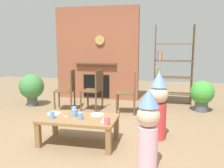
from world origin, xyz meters
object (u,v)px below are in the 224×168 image
at_px(birthday_cake_slice, 104,120).
at_px(child_with_cone_hat, 148,127).
at_px(dining_chair_left, 69,87).
at_px(dining_chair_right, 130,89).
at_px(paper_cup_near_left, 52,115).
at_px(paper_plate_front, 54,113).
at_px(paper_cup_far_left, 107,121).
at_px(paper_cup_far_right, 81,116).
at_px(potted_plant_tall, 202,94).
at_px(paper_cup_near_right, 74,110).
at_px(potted_plant_short, 32,87).
at_px(coffee_table, 79,121).
at_px(paper_plate_rear, 97,115).
at_px(bookshelf, 171,68).
at_px(dining_chair_middle, 95,88).
at_px(paper_cup_center, 74,113).
at_px(child_in_pink, 158,104).

distance_m(birthday_cake_slice, child_with_cone_hat, 0.74).
height_order(dining_chair_left, dining_chair_right, same).
height_order(paper_cup_near_left, birthday_cake_slice, paper_cup_near_left).
relative_size(paper_plate_front, birthday_cake_slice, 2.06).
distance_m(paper_cup_far_left, paper_cup_far_right, 0.45).
bearing_deg(potted_plant_tall, paper_cup_near_right, -137.98).
bearing_deg(potted_plant_short, paper_cup_near_right, -43.88).
height_order(birthday_cake_slice, child_with_cone_hat, child_with_cone_hat).
bearing_deg(paper_cup_far_right, paper_cup_near_right, 125.30).
bearing_deg(potted_plant_short, birthday_cake_slice, -41.39).
distance_m(coffee_table, paper_cup_far_left, 0.54).
xyz_separation_m(paper_plate_rear, child_with_cone_hat, (0.80, -0.70, 0.11)).
relative_size(bookshelf, birthday_cake_slice, 19.00).
distance_m(paper_cup_far_right, dining_chair_middle, 1.87).
xyz_separation_m(paper_cup_near_left, paper_plate_rear, (0.58, 0.31, -0.05)).
bearing_deg(birthday_cake_slice, dining_chair_left, 124.62).
bearing_deg(dining_chair_right, paper_cup_near_right, 59.45).
xyz_separation_m(coffee_table, paper_cup_far_right, (0.06, -0.08, 0.11)).
height_order(paper_cup_center, child_in_pink, child_in_pink).
height_order(paper_cup_far_right, dining_chair_left, dining_chair_left).
bearing_deg(dining_chair_left, paper_cup_near_right, 105.67).
distance_m(coffee_table, potted_plant_short, 2.62).
distance_m(paper_cup_center, potted_plant_short, 2.54).
height_order(coffee_table, dining_chair_right, dining_chair_right).
height_order(paper_cup_far_left, paper_plate_rear, paper_cup_far_left).
bearing_deg(bookshelf, dining_chair_middle, -148.26).
distance_m(paper_cup_near_left, paper_cup_center, 0.32).
bearing_deg(child_with_cone_hat, dining_chair_left, -22.43).
bearing_deg(dining_chair_left, birthday_cake_slice, 114.97).
distance_m(dining_chair_middle, potted_plant_tall, 2.31).
height_order(child_in_pink, dining_chair_right, child_in_pink).
bearing_deg(paper_plate_rear, dining_chair_middle, 106.97).
xyz_separation_m(coffee_table, paper_cup_far_left, (0.48, -0.23, 0.11)).
distance_m(coffee_table, dining_chair_left, 1.88).
relative_size(paper_plate_front, potted_plant_short, 0.27).
height_order(paper_plate_front, paper_plate_rear, same).
bearing_deg(dining_chair_middle, coffee_table, 105.69).
distance_m(child_in_pink, potted_plant_short, 3.30).
relative_size(dining_chair_middle, potted_plant_short, 1.20).
relative_size(dining_chair_middle, potted_plant_tall, 1.33).
distance_m(paper_plate_front, dining_chair_right, 1.88).
distance_m(paper_cup_far_left, dining_chair_right, 1.95).
bearing_deg(paper_cup_center, dining_chair_left, 114.92).
relative_size(potted_plant_tall, potted_plant_short, 0.90).
xyz_separation_m(paper_cup_far_left, dining_chair_left, (-1.32, 1.90, 0.06)).
bearing_deg(bookshelf, paper_cup_far_left, -106.27).
relative_size(coffee_table, dining_chair_middle, 1.23).
distance_m(paper_cup_near_left, child_with_cone_hat, 1.44).
distance_m(bookshelf, birthday_cake_slice, 3.08).
xyz_separation_m(dining_chair_left, potted_plant_short, (-1.01, 0.18, -0.07)).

